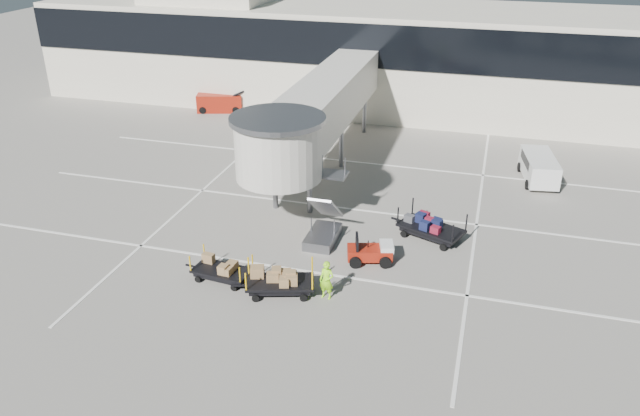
% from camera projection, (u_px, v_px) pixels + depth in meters
% --- Properties ---
extents(ground, '(140.00, 140.00, 0.00)m').
position_uv_depth(ground, '(322.00, 299.00, 26.93)').
color(ground, gray).
rests_on(ground, ground).
extents(lane_markings, '(40.00, 30.00, 0.02)m').
position_uv_depth(lane_markings, '(356.00, 207.00, 35.16)').
color(lane_markings, white).
rests_on(lane_markings, ground).
extents(terminal, '(64.00, 12.11, 15.20)m').
position_uv_depth(terminal, '(418.00, 57.00, 51.09)').
color(terminal, beige).
rests_on(terminal, ground).
extents(jet_bridge, '(5.70, 20.40, 6.03)m').
position_uv_depth(jet_bridge, '(314.00, 114.00, 36.64)').
color(jet_bridge, beige).
rests_on(jet_bridge, ground).
extents(baggage_tug, '(2.34, 1.85, 1.40)m').
position_uv_depth(baggage_tug, '(371.00, 252.00, 29.56)').
color(baggage_tug, maroon).
rests_on(baggage_tug, ground).
extents(suitcase_cart, '(4.00, 2.72, 1.56)m').
position_uv_depth(suitcase_cart, '(432.00, 229.00, 31.61)').
color(suitcase_cart, black).
rests_on(suitcase_cart, ground).
extents(box_cart_near, '(3.69, 2.26, 1.42)m').
position_uv_depth(box_cart_near, '(281.00, 282.00, 27.11)').
color(box_cart_near, black).
rests_on(box_cart_near, ground).
extents(box_cart_far, '(3.30, 1.58, 1.27)m').
position_uv_depth(box_cart_far, '(222.00, 271.00, 28.10)').
color(box_cart_far, black).
rests_on(box_cart_far, ground).
extents(ground_worker, '(0.70, 0.51, 1.77)m').
position_uv_depth(ground_worker, '(327.00, 280.00, 26.66)').
color(ground_worker, '#99F81A').
rests_on(ground_worker, ground).
extents(minivan, '(2.39, 4.43, 1.60)m').
position_uv_depth(minivan, '(539.00, 166.00, 38.21)').
color(minivan, silver).
rests_on(minivan, ground).
extents(belt_loader, '(4.18, 2.52, 1.89)m').
position_uv_depth(belt_loader, '(220.00, 103.00, 51.22)').
color(belt_loader, maroon).
rests_on(belt_loader, ground).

